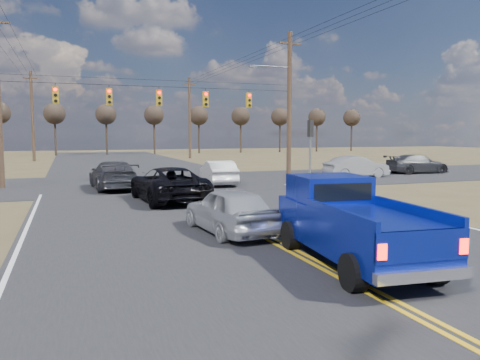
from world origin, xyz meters
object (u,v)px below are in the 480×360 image
object	(u,v)px
silver_suv	(229,210)
black_suv	(168,184)
pickup_truck	(350,223)
cross_car_east_far	(417,164)
dgrey_car_queue	(113,175)
white_car_queue	(218,173)
cross_car_east_near	(356,167)

from	to	relation	value
silver_suv	black_suv	bearing A→B (deg)	-91.88
pickup_truck	black_suv	xyz separation A→B (m)	(-2.01, 11.63, -0.18)
silver_suv	cross_car_east_far	world-z (taller)	silver_suv
pickup_truck	dgrey_car_queue	bearing A→B (deg)	108.65
white_car_queue	dgrey_car_queue	world-z (taller)	dgrey_car_queue
dgrey_car_queue	cross_car_east_near	size ratio (longest dim) A/B	1.19
cross_car_east_far	silver_suv	bearing A→B (deg)	130.36
dgrey_car_queue	cross_car_east_near	world-z (taller)	dgrey_car_queue
silver_suv	cross_car_east_near	bearing A→B (deg)	-139.94
dgrey_car_queue	cross_car_east_far	distance (m)	23.35
cross_car_east_far	white_car_queue	bearing A→B (deg)	101.62
silver_suv	black_suv	world-z (taller)	black_suv
silver_suv	cross_car_east_far	distance (m)	26.15
pickup_truck	cross_car_east_near	world-z (taller)	pickup_truck
silver_suv	black_suv	xyz separation A→B (m)	(-0.39, 7.45, 0.06)
dgrey_car_queue	cross_car_east_far	bearing A→B (deg)	-176.58
pickup_truck	black_suv	bearing A→B (deg)	105.70
silver_suv	dgrey_car_queue	world-z (taller)	dgrey_car_queue
black_suv	dgrey_car_queue	world-z (taller)	black_suv
cross_car_east_near	black_suv	bearing A→B (deg)	116.64
white_car_queue	cross_car_east_far	distance (m)	17.22
silver_suv	white_car_queue	size ratio (longest dim) A/B	0.96
silver_suv	black_suv	size ratio (longest dim) A/B	0.75
silver_suv	cross_car_east_near	xyz separation A→B (m)	(14.39, 14.37, 0.03)
black_suv	cross_car_east_far	bearing A→B (deg)	-162.27
dgrey_car_queue	cross_car_east_far	xyz separation A→B (m)	(23.21, 2.55, -0.06)
black_suv	dgrey_car_queue	bearing A→B (deg)	-74.99
silver_suv	white_car_queue	distance (m)	13.81
pickup_truck	cross_car_east_near	xyz separation A→B (m)	(12.78, 18.55, -0.22)
black_suv	white_car_queue	bearing A→B (deg)	-129.64
white_car_queue	black_suv	bearing A→B (deg)	59.89
dgrey_car_queue	cross_car_east_near	xyz separation A→B (m)	(16.71, 1.19, -0.03)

